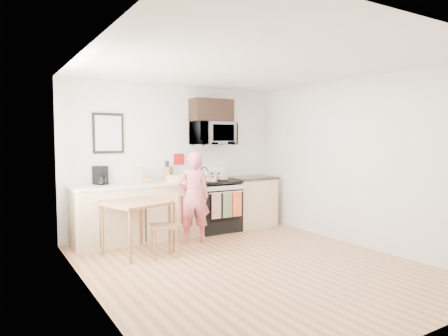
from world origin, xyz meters
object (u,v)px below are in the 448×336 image
person (193,197)px  cake (222,178)px  chair (173,216)px  microwave (213,133)px  dining_table (136,208)px  range (216,207)px

person → cake: bearing=-135.0°
person → chair: size_ratio=1.64×
microwave → person: (-0.72, -0.63, -1.03)m
person → cake: person is taller
chair → cake: 1.75m
microwave → chair: size_ratio=0.85×
dining_table → cake: cake is taller
range → dining_table: size_ratio=1.31×
chair → cake: cake is taller
dining_table → chair: chair is taller
range → dining_table: 1.88m
range → person: (-0.72, -0.53, 0.29)m
microwave → person: size_ratio=0.52×
range → cake: bearing=-34.5°
microwave → cake: (0.10, -0.17, -0.79)m
range → chair: range is taller
person → cake: 0.97m
range → dining_table: range is taller
range → microwave: bearing=90.1°
microwave → person: bearing=-138.9°
microwave → cake: microwave is taller
microwave → dining_table: size_ratio=0.86×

